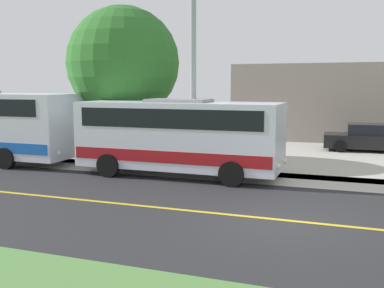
# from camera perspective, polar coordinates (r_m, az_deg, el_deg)

# --- Properties ---
(ground_plane) EXTENTS (120.00, 120.00, 0.00)m
(ground_plane) POSITION_cam_1_polar(r_m,az_deg,el_deg) (12.07, 11.47, -9.49)
(ground_plane) COLOR #548442
(road_surface) EXTENTS (8.00, 100.00, 0.01)m
(road_surface) POSITION_cam_1_polar(r_m,az_deg,el_deg) (12.06, 11.47, -9.48)
(road_surface) COLOR #28282B
(road_surface) RESTS_ON ground
(sidewalk) EXTENTS (2.40, 100.00, 0.01)m
(sidewalk) POSITION_cam_1_polar(r_m,az_deg,el_deg) (17.07, 14.01, -4.51)
(sidewalk) COLOR #B2ADA3
(sidewalk) RESTS_ON ground
(parking_lot_surface) EXTENTS (14.00, 36.00, 0.01)m
(parking_lot_surface) POSITION_cam_1_polar(r_m,az_deg,el_deg) (24.13, 22.87, -1.38)
(parking_lot_surface) COLOR #B2ADA3
(parking_lot_surface) RESTS_ON ground
(road_centre_line) EXTENTS (0.16, 100.00, 0.00)m
(road_centre_line) POSITION_cam_1_polar(r_m,az_deg,el_deg) (12.06, 11.47, -9.45)
(road_centre_line) COLOR gold
(road_centre_line) RESTS_ON ground
(shuttle_bus_front) EXTENTS (2.78, 7.93, 2.96)m
(shuttle_bus_front) POSITION_cam_1_polar(r_m,az_deg,el_deg) (17.28, -1.62, 1.33)
(shuttle_bus_front) COLOR silver
(shuttle_bus_front) RESTS_ON ground
(street_light_pole) EXTENTS (1.97, 0.24, 7.03)m
(street_light_pole) POSITION_cam_1_polar(r_m,az_deg,el_deg) (17.32, -0.01, 8.91)
(street_light_pole) COLOR #9E9EA3
(street_light_pole) RESTS_ON ground
(parked_car_near) EXTENTS (2.18, 4.48, 1.45)m
(parked_car_near) POSITION_cam_1_polar(r_m,az_deg,el_deg) (25.49, 21.50, 0.69)
(parked_car_near) COLOR black
(parked_car_near) RESTS_ON ground
(tree_curbside) EXTENTS (5.23, 5.23, 7.12)m
(tree_curbside) POSITION_cam_1_polar(r_m,az_deg,el_deg) (21.42, -8.72, 10.12)
(tree_curbside) COLOR brown
(tree_curbside) RESTS_ON ground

